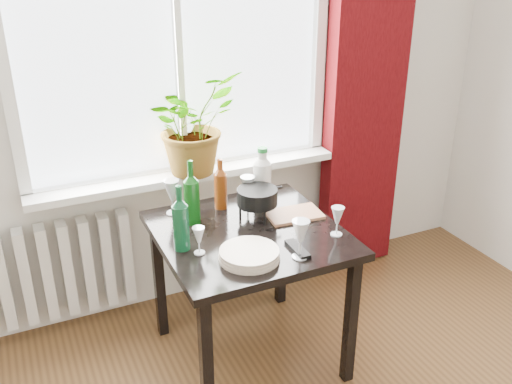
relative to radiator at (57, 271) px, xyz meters
name	(u,v)px	position (x,y,z in m)	size (l,w,h in m)	color
window	(176,27)	(0.75, 0.04, 1.22)	(1.72, 0.08, 1.62)	white
windowsill	(188,174)	(0.75, -0.03, 0.44)	(1.72, 0.20, 0.04)	white
curtain	(368,70)	(1.87, -0.06, 0.92)	(0.50, 0.12, 2.56)	#360407
radiator	(57,271)	(0.00, 0.00, 0.00)	(0.80, 0.10, 0.55)	silver
table	(249,248)	(0.85, -0.63, 0.27)	(0.85, 0.85, 0.74)	black
potted_plant	(192,124)	(0.78, -0.06, 0.74)	(0.49, 0.42, 0.54)	#37661B
wine_bottle_left	(180,218)	(0.51, -0.66, 0.52)	(0.07, 0.07, 0.31)	#0C4021
wine_bottle_right	(192,192)	(0.64, -0.44, 0.52)	(0.08, 0.08, 0.33)	#0B3E0E
bottle_amber	(220,183)	(0.82, -0.34, 0.50)	(0.07, 0.07, 0.27)	#6A2C0B
cleaning_bottle	(262,176)	(1.03, -0.39, 0.52)	(0.09, 0.09, 0.32)	silver
wineglass_front_right	(300,239)	(0.95, -0.94, 0.45)	(0.08, 0.08, 0.18)	silver
wineglass_far_right	(337,221)	(1.21, -0.84, 0.43)	(0.06, 0.06, 0.15)	silver
wineglass_back_center	(248,192)	(0.94, -0.40, 0.45)	(0.08, 0.08, 0.18)	silver
wineglass_back_left	(172,197)	(0.58, -0.30, 0.45)	(0.08, 0.08, 0.19)	silver
wineglass_front_left	(199,240)	(0.57, -0.73, 0.43)	(0.06, 0.06, 0.13)	silver
plate_stack	(249,254)	(0.75, -0.86, 0.38)	(0.27, 0.27, 0.04)	beige
fondue_pot	(257,204)	(0.94, -0.52, 0.44)	(0.23, 0.20, 0.16)	black
tv_remote	(297,249)	(0.97, -0.89, 0.37)	(0.05, 0.17, 0.02)	black
cutting_board	(294,214)	(1.12, -0.58, 0.37)	(0.27, 0.17, 0.01)	#A86E4C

